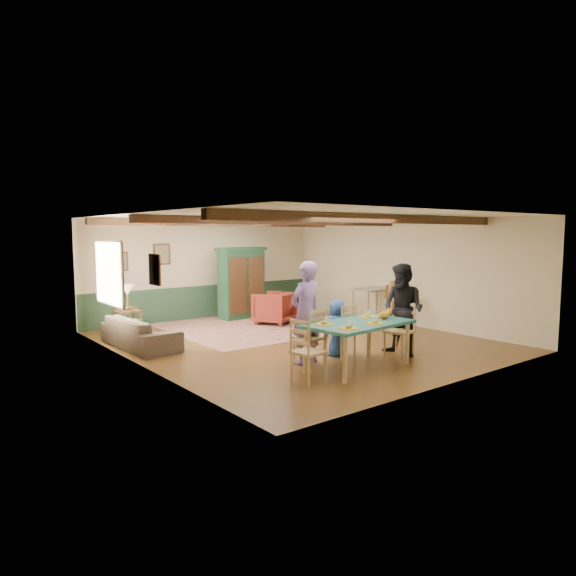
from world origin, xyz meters
TOP-DOWN VIEW (x-y plane):
  - floor at (0.00, 0.00)m, footprint 8.00×8.00m
  - wall_back at (0.00, 4.00)m, footprint 7.00×0.02m
  - wall_left at (-3.50, 0.00)m, footprint 0.02×8.00m
  - wall_right at (3.50, 0.00)m, footprint 0.02×8.00m
  - ceiling at (0.00, 0.00)m, footprint 7.00×8.00m
  - wainscot_back at (0.00, 3.98)m, footprint 6.95×0.03m
  - ceiling_beam_front at (0.00, -2.30)m, footprint 6.95×0.16m
  - ceiling_beam_mid at (0.00, 0.40)m, footprint 6.95×0.16m
  - ceiling_beam_back at (0.00, 3.00)m, footprint 6.95×0.16m
  - window_left at (-3.47, 1.70)m, footprint 0.06×1.60m
  - picture_left_wall at (-3.47, -0.60)m, footprint 0.04×0.42m
  - picture_back_a at (-1.30, 3.97)m, footprint 0.45×0.04m
  - picture_back_b at (-2.40, 3.97)m, footprint 0.38×0.04m
  - dining_table at (-0.57, -2.45)m, footprint 2.03×1.26m
  - dining_chair_far_left at (-1.08, -1.72)m, footprint 0.50×0.52m
  - dining_chair_far_right at (-0.22, -1.64)m, footprint 0.50×0.52m
  - dining_chair_end_left at (-1.80, -2.57)m, footprint 0.52×0.50m
  - dining_chair_end_right at (0.66, -2.33)m, footprint 0.52×0.50m
  - person_man at (-1.08, -1.63)m, footprint 0.72×0.51m
  - person_woman at (0.77, -2.32)m, footprint 0.75×0.92m
  - person_child at (-0.23, -1.55)m, footprint 0.56×0.39m
  - cat at (0.03, -2.50)m, footprint 0.40×0.19m
  - place_setting_near_left at (-1.13, -2.78)m, footprint 0.46×0.36m
  - place_setting_near_center at (-0.44, -2.71)m, footprint 0.46×0.36m
  - place_setting_far_left at (-1.19, -2.24)m, footprint 0.46×0.36m
  - place_setting_far_right at (-0.01, -2.12)m, footprint 0.46×0.36m
  - area_rug at (-0.11, 1.98)m, footprint 3.45×4.08m
  - armoire at (0.71, 3.28)m, footprint 1.42×0.64m
  - armchair at (0.89, 2.00)m, footprint 1.20×1.21m
  - sofa at (-2.94, 1.46)m, footprint 0.94×2.18m
  - end_table at (-2.73, 2.68)m, footprint 0.53×0.53m
  - table_lamp at (-2.73, 2.68)m, footprint 0.35×0.35m
  - counter_table at (2.89, 0.45)m, footprint 1.15×0.72m
  - bar_stool_left at (2.95, -0.47)m, footprint 0.45×0.49m
  - bar_stool_right at (3.23, -0.00)m, footprint 0.41×0.44m

SIDE VIEW (x-z plane):
  - floor at x=0.00m, z-range 0.00..0.00m
  - area_rug at x=-0.11m, z-range 0.00..0.01m
  - sofa at x=-2.94m, z-range 0.00..0.62m
  - end_table at x=-2.73m, z-range 0.00..0.63m
  - dining_table at x=-0.57m, z-range 0.00..0.81m
  - armchair at x=0.89m, z-range 0.00..0.83m
  - wainscot_back at x=0.00m, z-range 0.00..0.90m
  - counter_table at x=2.89m, z-range 0.00..0.93m
  - dining_chair_far_left at x=-1.08m, z-range 0.00..1.02m
  - dining_chair_far_right at x=-0.22m, z-range 0.00..1.02m
  - dining_chair_end_left at x=-1.80m, z-range 0.00..1.02m
  - dining_chair_end_right at x=0.66m, z-range 0.00..1.02m
  - bar_stool_right at x=3.23m, z-range 0.00..1.03m
  - person_child at x=-0.23m, z-range 0.00..1.08m
  - bar_stool_left at x=2.95m, z-range 0.00..1.18m
  - place_setting_near_left at x=-1.13m, z-range 0.81..0.92m
  - place_setting_near_center at x=-0.44m, z-range 0.81..0.92m
  - place_setting_far_left at x=-1.19m, z-range 0.81..0.92m
  - place_setting_far_right at x=-0.01m, z-range 0.81..0.92m
  - person_woman at x=0.77m, z-range 0.00..1.78m
  - cat at x=0.03m, z-range 0.81..1.00m
  - table_lamp at x=-2.73m, z-range 0.63..1.20m
  - person_man at x=-1.08m, z-range 0.00..1.86m
  - armoire at x=0.71m, z-range 0.00..1.97m
  - wall_back at x=0.00m, z-range 0.00..2.70m
  - wall_left at x=-3.50m, z-range 0.00..2.70m
  - wall_right at x=3.50m, z-range 0.00..2.70m
  - window_left at x=-3.47m, z-range 0.90..2.20m
  - picture_back_b at x=-2.40m, z-range 1.41..1.89m
  - picture_left_wall at x=-3.47m, z-range 1.49..2.01m
  - picture_back_a at x=-1.30m, z-range 1.52..2.08m
  - ceiling_beam_front at x=0.00m, z-range 2.53..2.69m
  - ceiling_beam_mid at x=0.00m, z-range 2.53..2.69m
  - ceiling_beam_back at x=0.00m, z-range 2.53..2.69m
  - ceiling at x=0.00m, z-range 2.69..2.71m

